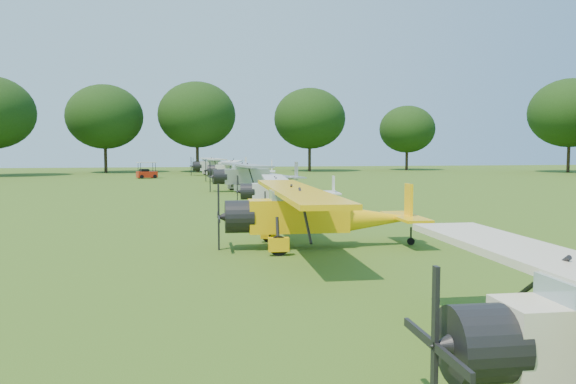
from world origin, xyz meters
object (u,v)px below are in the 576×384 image
Objects in this scene: aircraft_2 at (314,210)px; golf_cart at (146,173)px; aircraft_7 at (213,163)px; aircraft_6 at (218,164)px; aircraft_5 at (238,168)px; aircraft_3 at (285,189)px; aircraft_4 at (253,174)px.

golf_cart is (-8.04, 46.60, -0.63)m from aircraft_2.
aircraft_6 is at bearing -84.73° from aircraft_7.
aircraft_6 reaches higher than aircraft_5.
aircraft_3 is at bearing 86.36° from aircraft_2.
aircraft_6 is 10.37m from golf_cart.
aircraft_3 is 25.89m from aircraft_5.
golf_cart reaches higher than aircraft_3.
aircraft_4 is 41.04m from aircraft_7.
aircraft_3 is 0.78× the size of aircraft_4.
aircraft_6 is 13.60m from aircraft_7.
aircraft_6 is at bearing 92.21° from aircraft_2.
aircraft_4 is 1.03× the size of aircraft_5.
aircraft_7 is at bearing 83.69° from aircraft_6.
aircraft_2 is 1.05× the size of aircraft_7.
aircraft_2 is 38.63m from aircraft_5.
aircraft_6 is (0.32, 52.69, 0.11)m from aircraft_2.
aircraft_2 is at bearing -82.45° from aircraft_5.
aircraft_6 is (-0.90, 27.43, 0.01)m from aircraft_4.
aircraft_2 reaches higher than aircraft_3.
aircraft_6 reaches higher than aircraft_4.
aircraft_6 is at bearing 17.60° from golf_cart.
aircraft_5 reaches higher than aircraft_2.
aircraft_3 is 0.78× the size of aircraft_6.
aircraft_2 is at bearing -96.16° from aircraft_6.
aircraft_5 reaches higher than aircraft_7.
aircraft_6 is at bearing 97.94° from aircraft_3.
aircraft_3 is 53.58m from aircraft_7.
aircraft_4 is 0.99× the size of aircraft_6.
aircraft_4 is at bearing -93.92° from aircraft_6.
aircraft_3 is at bearing -80.42° from aircraft_5.
aircraft_5 is 27.70m from aircraft_7.
aircraft_3 is at bearing -95.28° from aircraft_4.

